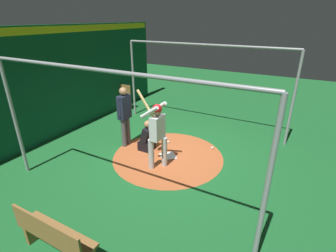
{
  "coord_description": "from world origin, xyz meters",
  "views": [
    {
      "loc": [
        3.03,
        -5.55,
        3.69
      ],
      "look_at": [
        0.0,
        0.0,
        0.95
      ],
      "focal_mm": 27.02,
      "sensor_mm": 36.0,
      "label": 1
    }
  ],
  "objects_px": {
    "catcher": "(148,139)",
    "bat_rack": "(123,97)",
    "bench": "(54,236)",
    "baseball_2": "(147,148)",
    "baseball_0": "(212,148)",
    "batter": "(157,130)",
    "baseball_1": "(168,142)",
    "umpire": "(125,114)",
    "home_plate": "(168,156)"
  },
  "relations": [
    {
      "from": "catcher",
      "to": "bat_rack",
      "type": "distance_m",
      "value": 4.06
    },
    {
      "from": "bench",
      "to": "baseball_2",
      "type": "distance_m",
      "value": 3.91
    },
    {
      "from": "catcher",
      "to": "baseball_0",
      "type": "height_order",
      "value": "catcher"
    },
    {
      "from": "batter",
      "to": "baseball_1",
      "type": "distance_m",
      "value": 1.74
    },
    {
      "from": "batter",
      "to": "bench",
      "type": "xyz_separation_m",
      "value": [
        -0.07,
        -3.16,
        -0.63
      ]
    },
    {
      "from": "baseball_0",
      "to": "umpire",
      "type": "bearing_deg",
      "value": -157.68
    },
    {
      "from": "batter",
      "to": "baseball_1",
      "type": "bearing_deg",
      "value": 106.75
    },
    {
      "from": "catcher",
      "to": "bench",
      "type": "height_order",
      "value": "catcher"
    },
    {
      "from": "home_plate",
      "to": "umpire",
      "type": "xyz_separation_m",
      "value": [
        -1.48,
        0.01,
        1.03
      ]
    },
    {
      "from": "baseball_0",
      "to": "baseball_2",
      "type": "relative_size",
      "value": 1.0
    },
    {
      "from": "bat_rack",
      "to": "baseball_0",
      "type": "xyz_separation_m",
      "value": [
        4.7,
        -1.77,
        -0.45
      ]
    },
    {
      "from": "catcher",
      "to": "baseball_0",
      "type": "xyz_separation_m",
      "value": [
        1.69,
        0.96,
        -0.33
      ]
    },
    {
      "from": "home_plate",
      "to": "umpire",
      "type": "relative_size",
      "value": 0.23
    },
    {
      "from": "baseball_0",
      "to": "baseball_2",
      "type": "distance_m",
      "value": 1.98
    },
    {
      "from": "home_plate",
      "to": "baseball_0",
      "type": "distance_m",
      "value": 1.41
    },
    {
      "from": "baseball_2",
      "to": "catcher",
      "type": "bearing_deg",
      "value": 15.63
    },
    {
      "from": "batter",
      "to": "baseball_2",
      "type": "bearing_deg",
      "value": 139.15
    },
    {
      "from": "home_plate",
      "to": "baseball_0",
      "type": "relative_size",
      "value": 5.68
    },
    {
      "from": "bat_rack",
      "to": "bench",
      "type": "bearing_deg",
      "value": -60.73
    },
    {
      "from": "umpire",
      "to": "bench",
      "type": "height_order",
      "value": "umpire"
    },
    {
      "from": "catcher",
      "to": "baseball_0",
      "type": "relative_size",
      "value": 12.78
    },
    {
      "from": "batter",
      "to": "umpire",
      "type": "distance_m",
      "value": 1.63
    },
    {
      "from": "umpire",
      "to": "bench",
      "type": "relative_size",
      "value": 1.21
    },
    {
      "from": "home_plate",
      "to": "batter",
      "type": "xyz_separation_m",
      "value": [
        0.02,
        -0.61,
        1.06
      ]
    },
    {
      "from": "catcher",
      "to": "bat_rack",
      "type": "height_order",
      "value": "bat_rack"
    },
    {
      "from": "batter",
      "to": "baseball_2",
      "type": "height_order",
      "value": "batter"
    },
    {
      "from": "bench",
      "to": "baseball_1",
      "type": "height_order",
      "value": "bench"
    },
    {
      "from": "baseball_1",
      "to": "bat_rack",
      "type": "bearing_deg",
      "value": 148.37
    },
    {
      "from": "home_plate",
      "to": "baseball_0",
      "type": "height_order",
      "value": "baseball_0"
    },
    {
      "from": "catcher",
      "to": "bat_rack",
      "type": "relative_size",
      "value": 0.9
    },
    {
      "from": "home_plate",
      "to": "batter",
      "type": "height_order",
      "value": "batter"
    },
    {
      "from": "bat_rack",
      "to": "bench",
      "type": "relative_size",
      "value": 0.69
    },
    {
      "from": "catcher",
      "to": "baseball_0",
      "type": "distance_m",
      "value": 1.97
    },
    {
      "from": "bench",
      "to": "catcher",
      "type": "bearing_deg",
      "value": 99.87
    },
    {
      "from": "baseball_1",
      "to": "umpire",
      "type": "bearing_deg",
      "value": -146.7
    },
    {
      "from": "umpire",
      "to": "bat_rack",
      "type": "distance_m",
      "value": 3.61
    },
    {
      "from": "umpire",
      "to": "bench",
      "type": "xyz_separation_m",
      "value": [
        1.43,
        -3.78,
        -0.61
      ]
    },
    {
      "from": "bat_rack",
      "to": "baseball_1",
      "type": "height_order",
      "value": "bat_rack"
    },
    {
      "from": "baseball_1",
      "to": "home_plate",
      "type": "bearing_deg",
      "value": -62.16
    },
    {
      "from": "baseball_0",
      "to": "batter",
      "type": "bearing_deg",
      "value": -120.33
    },
    {
      "from": "home_plate",
      "to": "bat_rack",
      "type": "height_order",
      "value": "bat_rack"
    },
    {
      "from": "bat_rack",
      "to": "baseball_1",
      "type": "relative_size",
      "value": 14.2
    },
    {
      "from": "batter",
      "to": "umpire",
      "type": "bearing_deg",
      "value": 157.41
    },
    {
      "from": "batter",
      "to": "bat_rack",
      "type": "relative_size",
      "value": 2.0
    },
    {
      "from": "bench",
      "to": "baseball_2",
      "type": "bearing_deg",
      "value": 100.4
    },
    {
      "from": "home_plate",
      "to": "umpire",
      "type": "bearing_deg",
      "value": 179.44
    },
    {
      "from": "batter",
      "to": "baseball_0",
      "type": "bearing_deg",
      "value": 59.67
    },
    {
      "from": "bench",
      "to": "baseball_1",
      "type": "distance_m",
      "value": 4.53
    },
    {
      "from": "bench",
      "to": "baseball_0",
      "type": "height_order",
      "value": "bench"
    },
    {
      "from": "bench",
      "to": "baseball_1",
      "type": "xyz_separation_m",
      "value": [
        -0.34,
        4.5,
        -0.39
      ]
    }
  ]
}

